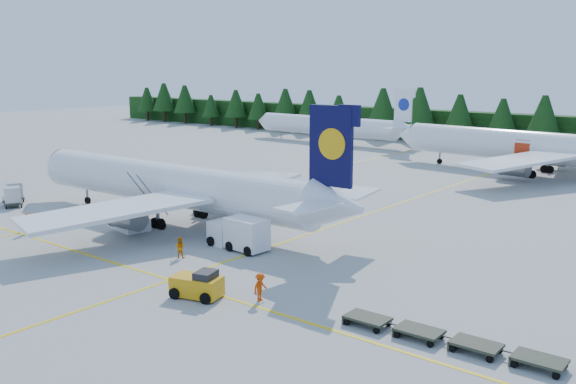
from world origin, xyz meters
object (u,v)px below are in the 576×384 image
Objects in this scene: service_truck at (238,233)px; airstairs at (132,219)px; airliner_navy at (163,184)px; baggage_tug at (198,285)px; airliner_red at (524,147)px.

airstairs is at bearing -171.45° from service_truck.
airliner_navy is 4.75m from airstairs.
service_truck is 1.59× the size of baggage_tug.
airliner_navy is 6.34× the size of airstairs.
baggage_tug is (0.51, -60.91, -2.86)m from airliner_red.
service_truck is at bearing 104.40° from baggage_tug.
baggage_tug is (17.80, -12.46, -2.65)m from airliner_navy.
airliner_navy is 12.68m from service_truck.
airliner_red is 6.72× the size of airstairs.
airliner_navy reaches higher than baggage_tug.
service_truck is at bearing 16.46° from airstairs.
service_truck is 11.22m from baggage_tug.
airliner_red is 12.12× the size of baggage_tug.
baggage_tug is at bearing -57.00° from service_truck.
airliner_red is at bearing 82.71° from airstairs.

